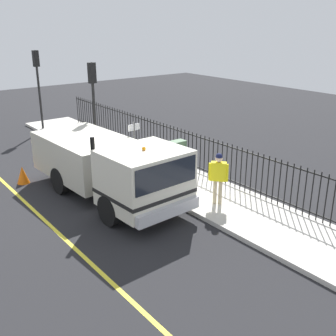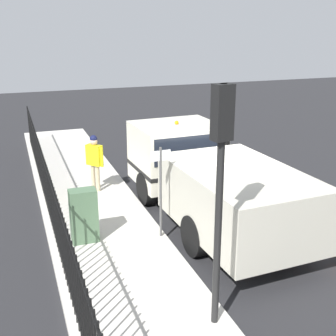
# 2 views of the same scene
# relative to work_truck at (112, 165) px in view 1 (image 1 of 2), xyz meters

# --- Properties ---
(ground_plane) EXTENTS (52.22, 52.22, 0.00)m
(ground_plane) POSITION_rel_work_truck_xyz_m (-0.26, 0.66, -1.28)
(ground_plane) COLOR #232326
(ground_plane) RESTS_ON ground
(sidewalk_slab) EXTENTS (2.74, 23.74, 0.15)m
(sidewalk_slab) POSITION_rel_work_truck_xyz_m (2.76, 0.66, -1.21)
(sidewalk_slab) COLOR beige
(sidewalk_slab) RESTS_ON ground
(lane_marking) EXTENTS (0.12, 21.36, 0.01)m
(lane_marking) POSITION_rel_work_truck_xyz_m (-2.51, 0.66, -1.28)
(lane_marking) COLOR yellow
(lane_marking) RESTS_ON ground
(work_truck) EXTENTS (2.76, 6.86, 2.58)m
(work_truck) POSITION_rel_work_truck_xyz_m (0.00, 0.00, 0.00)
(work_truck) COLOR silver
(work_truck) RESTS_ON ground
(worker_standing) EXTENTS (0.49, 0.52, 1.76)m
(worker_standing) POSITION_rel_work_truck_xyz_m (2.41, -2.64, -0.06)
(worker_standing) COLOR yellow
(worker_standing) RESTS_ON sidewalk_slab
(iron_fence) EXTENTS (0.04, 20.21, 1.57)m
(iron_fence) POSITION_rel_work_truck_xyz_m (3.95, 0.66, -0.34)
(iron_fence) COLOR black
(iron_fence) RESTS_ON sidewalk_slab
(traffic_light_near) EXTENTS (0.33, 0.26, 4.09)m
(traffic_light_near) POSITION_rel_work_truck_xyz_m (1.70, 4.32, 1.76)
(traffic_light_near) COLOR black
(traffic_light_near) RESTS_ON sidewalk_slab
(traffic_light_mid) EXTENTS (0.32, 0.24, 4.24)m
(traffic_light_mid) POSITION_rel_work_truck_xyz_m (1.75, 10.71, 1.87)
(traffic_light_mid) COLOR black
(traffic_light_mid) RESTS_ON sidewalk_slab
(utility_cabinet) EXTENTS (0.62, 0.40, 1.29)m
(utility_cabinet) POSITION_rel_work_truck_xyz_m (3.29, 0.56, -0.49)
(utility_cabinet) COLOR #4C6B4C
(utility_cabinet) RESTS_ON sidewalk_slab
(traffic_cone) EXTENTS (0.47, 0.47, 0.67)m
(traffic_cone) POSITION_rel_work_truck_xyz_m (-1.92, 3.50, -0.95)
(traffic_cone) COLOR orange
(traffic_cone) RESTS_ON ground
(street_sign) EXTENTS (0.50, 0.07, 2.23)m
(street_sign) POSITION_rel_work_truck_xyz_m (1.52, 0.93, 0.26)
(street_sign) COLOR #4C4C4C
(street_sign) RESTS_ON sidewalk_slab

